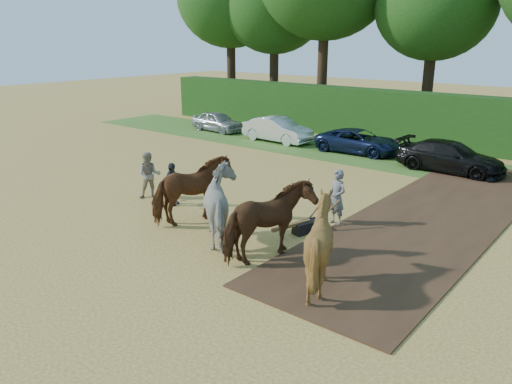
{
  "coord_description": "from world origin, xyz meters",
  "views": [
    {
      "loc": [
        7.01,
        -9.72,
        6.0
      ],
      "look_at": [
        -2.34,
        1.77,
        1.4
      ],
      "focal_mm": 35.0,
      "sensor_mm": 36.0,
      "label": 1
    }
  ],
  "objects": [
    {
      "name": "earth_strip",
      "position": [
        1.5,
        7.0,
        0.03
      ],
      "size": [
        4.5,
        17.0,
        0.05
      ],
      "primitive_type": "cube",
      "color": "#472D1C",
      "rests_on": "ground"
    },
    {
      "name": "ground",
      "position": [
        0.0,
        0.0,
        0.0
      ],
      "size": [
        120.0,
        120.0,
        0.0
      ],
      "primitive_type": "plane",
      "color": "gold",
      "rests_on": "ground"
    },
    {
      "name": "spectator_near",
      "position": [
        -7.87,
        2.05,
        0.91
      ],
      "size": [
        1.1,
        1.12,
        1.82
      ],
      "primitive_type": "imported",
      "rotation": [
        0.0,
        0.0,
        0.85
      ],
      "color": "#C1B198",
      "rests_on": "ground"
    },
    {
      "name": "hedgerow",
      "position": [
        0.0,
        18.5,
        1.5
      ],
      "size": [
        46.0,
        1.6,
        3.0
      ],
      "primitive_type": "cube",
      "color": "#14380F",
      "rests_on": "ground"
    },
    {
      "name": "grass_verge",
      "position": [
        0.0,
        14.0,
        0.01
      ],
      "size": [
        50.0,
        5.0,
        0.03
      ],
      "primitive_type": "cube",
      "color": "#38601E",
      "rests_on": "ground"
    },
    {
      "name": "plough_team",
      "position": [
        -1.74,
        0.73,
        1.12
      ],
      "size": [
        7.79,
        5.57,
        2.25
      ],
      "color": "brown",
      "rests_on": "ground"
    },
    {
      "name": "spectator_far",
      "position": [
        -6.58,
        2.05,
        0.81
      ],
      "size": [
        0.62,
        1.01,
        1.61
      ],
      "primitive_type": "imported",
      "rotation": [
        0.0,
        0.0,
        1.83
      ],
      "color": "#262933",
      "rests_on": "ground"
    }
  ]
}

